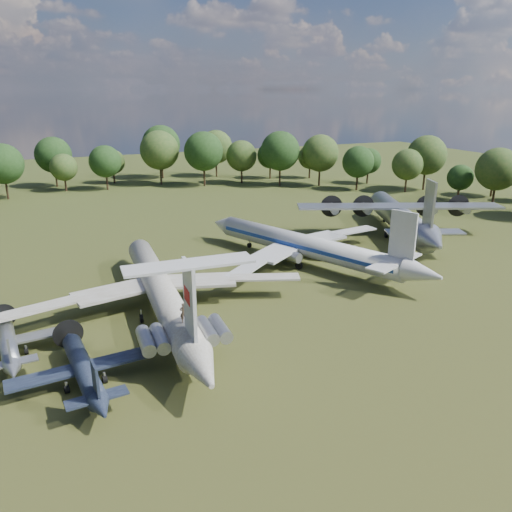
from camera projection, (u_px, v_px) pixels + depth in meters
name	position (u px, v px, depth m)	size (l,w,h in m)	color
ground	(206.00, 300.00, 61.13)	(300.00, 300.00, 0.00)	#254316
il62_airliner	(161.00, 295.00, 56.88)	(34.19, 44.45, 4.36)	silver
tu104_jet	(305.00, 249.00, 73.29)	(32.91, 43.88, 4.39)	silver
an12_transport	(400.00, 221.00, 87.18)	(35.58, 39.77, 5.23)	#9B9DA2
small_prop_west	(84.00, 373.00, 43.01)	(12.47, 17.00, 2.49)	black
small_prop_northwest	(8.00, 346.00, 47.82)	(11.33, 15.45, 2.27)	#929599
person_on_il62	(184.00, 313.00, 45.05)	(0.70, 0.46, 1.93)	#97704D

